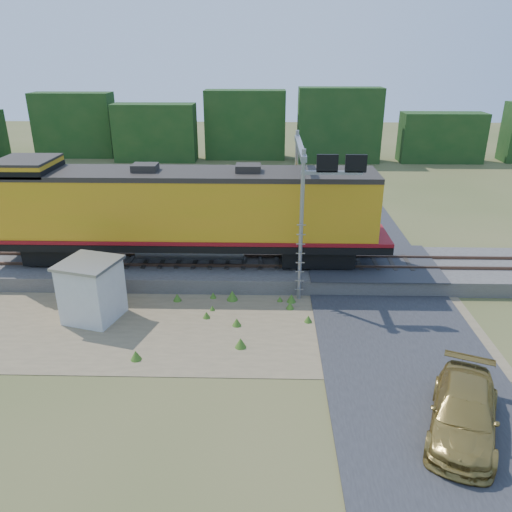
{
  "coord_description": "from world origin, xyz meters",
  "views": [
    {
      "loc": [
        1.3,
        -19.31,
        11.65
      ],
      "look_at": [
        0.74,
        3.0,
        2.4
      ],
      "focal_mm": 35.0,
      "sensor_mm": 36.0,
      "label": 1
    }
  ],
  "objects_px": {
    "shed": "(92,290)",
    "car": "(464,412)",
    "locomotive": "(183,212)",
    "signal_gantry": "(308,180)"
  },
  "relations": [
    {
      "from": "locomotive",
      "to": "car",
      "type": "height_order",
      "value": "locomotive"
    },
    {
      "from": "shed",
      "to": "car",
      "type": "height_order",
      "value": "shed"
    },
    {
      "from": "signal_gantry",
      "to": "locomotive",
      "type": "bearing_deg",
      "value": 174.05
    },
    {
      "from": "locomotive",
      "to": "shed",
      "type": "distance_m",
      "value": 6.49
    },
    {
      "from": "signal_gantry",
      "to": "shed",
      "type": "bearing_deg",
      "value": -156.78
    },
    {
      "from": "signal_gantry",
      "to": "car",
      "type": "relative_size",
      "value": 1.49
    },
    {
      "from": "shed",
      "to": "car",
      "type": "relative_size",
      "value": 0.59
    },
    {
      "from": "locomotive",
      "to": "signal_gantry",
      "type": "bearing_deg",
      "value": -5.95
    },
    {
      "from": "signal_gantry",
      "to": "car",
      "type": "bearing_deg",
      "value": -68.66
    },
    {
      "from": "signal_gantry",
      "to": "car",
      "type": "height_order",
      "value": "signal_gantry"
    }
  ]
}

